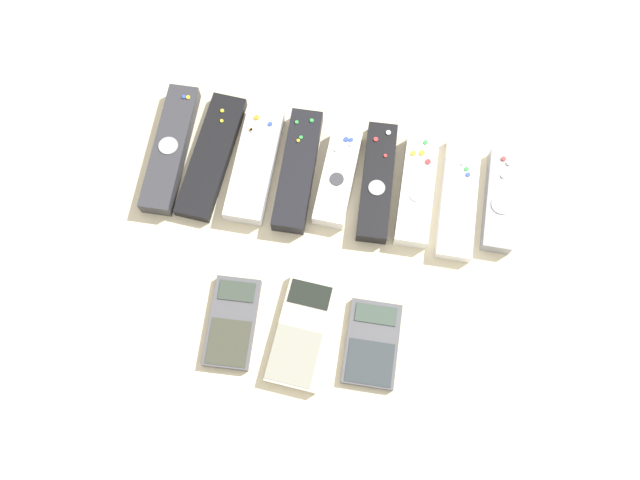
# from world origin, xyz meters

# --- Properties ---
(ground_plane) EXTENTS (3.00, 3.00, 0.00)m
(ground_plane) POSITION_xyz_m (0.00, 0.00, 0.00)
(ground_plane) COLOR beige
(remote_0) EXTENTS (0.05, 0.22, 0.03)m
(remote_0) POSITION_xyz_m (-0.26, 0.14, 0.01)
(remote_0) COLOR #333338
(remote_0) RESTS_ON ground_plane
(remote_1) EXTENTS (0.07, 0.22, 0.02)m
(remote_1) POSITION_xyz_m (-0.19, 0.14, 0.01)
(remote_1) COLOR black
(remote_1) RESTS_ON ground_plane
(remote_2) EXTENTS (0.06, 0.20, 0.03)m
(remote_2) POSITION_xyz_m (-0.12, 0.14, 0.01)
(remote_2) COLOR silver
(remote_2) RESTS_ON ground_plane
(remote_3) EXTENTS (0.05, 0.20, 0.03)m
(remote_3) POSITION_xyz_m (-0.05, 0.14, 0.01)
(remote_3) COLOR black
(remote_3) RESTS_ON ground_plane
(remote_4) EXTENTS (0.05, 0.16, 0.03)m
(remote_4) POSITION_xyz_m (0.01, 0.14, 0.01)
(remote_4) COLOR white
(remote_4) RESTS_ON ground_plane
(remote_5) EXTENTS (0.05, 0.20, 0.03)m
(remote_5) POSITION_xyz_m (0.07, 0.14, 0.01)
(remote_5) COLOR black
(remote_5) RESTS_ON ground_plane
(remote_6) EXTENTS (0.05, 0.18, 0.03)m
(remote_6) POSITION_xyz_m (0.13, 0.14, 0.01)
(remote_6) COLOR white
(remote_6) RESTS_ON ground_plane
(remote_7) EXTENTS (0.05, 0.20, 0.02)m
(remote_7) POSITION_xyz_m (0.20, 0.13, 0.01)
(remote_7) COLOR white
(remote_7) RESTS_ON ground_plane
(remote_8) EXTENTS (0.04, 0.16, 0.03)m
(remote_8) POSITION_xyz_m (0.26, 0.14, 0.01)
(remote_8) COLOR gray
(remote_8) RESTS_ON ground_plane
(calculator_0) EXTENTS (0.07, 0.14, 0.01)m
(calculator_0) POSITION_xyz_m (-0.10, -0.11, 0.01)
(calculator_0) COLOR #4C4C51
(calculator_0) RESTS_ON ground_plane
(calculator_1) EXTENTS (0.09, 0.16, 0.02)m
(calculator_1) POSITION_xyz_m (-0.00, -0.11, 0.01)
(calculator_1) COLOR beige
(calculator_1) RESTS_ON ground_plane
(calculator_2) EXTENTS (0.08, 0.12, 0.01)m
(calculator_2) POSITION_xyz_m (0.10, -0.11, 0.01)
(calculator_2) COLOR #4C4C51
(calculator_2) RESTS_ON ground_plane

